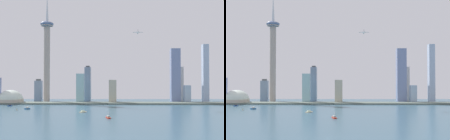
# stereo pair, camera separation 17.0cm
# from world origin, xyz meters

# --- Properties ---
(ground_plane) EXTENTS (6000.00, 6000.00, 0.00)m
(ground_plane) POSITION_xyz_m (0.00, 0.00, 0.00)
(ground_plane) COLOR #36586B
(waterfront_pier) EXTENTS (792.42, 56.07, 3.62)m
(waterfront_pier) POSITION_xyz_m (0.00, 466.39, 1.81)
(waterfront_pier) COLOR #58655C
(waterfront_pier) RESTS_ON ground
(observation_tower) EXTENTS (38.21, 38.21, 315.62)m
(observation_tower) POSITION_xyz_m (-183.87, 508.29, 150.51)
(observation_tower) COLOR #A99B90
(observation_tower) RESTS_ON ground
(stadium_dome) EXTENTS (70.34, 70.34, 49.09)m
(stadium_dome) POSITION_xyz_m (-276.25, 474.50, 10.98)
(stadium_dome) COLOR beige
(stadium_dome) RESTS_ON ground
(skyscraper_0) EXTENTS (16.70, 23.74, 49.77)m
(skyscraper_0) POSITION_xyz_m (217.05, 499.63, 24.89)
(skyscraper_0) COLOR #9DB4CC
(skyscraper_0) RESTS_ON ground
(skyscraper_1) EXTENTS (16.56, 21.38, 168.36)m
(skyscraper_1) POSITION_xyz_m (275.44, 523.00, 84.18)
(skyscraper_1) COLOR #A6B7D2
(skyscraper_1) RESTS_ON ground
(skyscraper_2) EXTENTS (26.56, 26.33, 155.16)m
(skyscraper_2) POSITION_xyz_m (186.59, 515.11, 77.58)
(skyscraper_2) COLOR #7180AC
(skyscraper_2) RESTS_ON ground
(skyscraper_3) EXTENTS (20.91, 20.84, 65.19)m
(skyscraper_3) POSITION_xyz_m (6.54, 482.35, 32.59)
(skyscraper_3) COLOR #BBB79F
(skyscraper_3) RESTS_ON ground
(skyscraper_4) EXTENTS (16.51, 20.91, 124.80)m
(skyscraper_4) POSITION_xyz_m (209.62, 556.02, 52.17)
(skyscraper_4) COLOR beige
(skyscraper_4) RESTS_ON ground
(skyscraper_6) EXTENTS (21.53, 14.86, 82.69)m
(skyscraper_6) POSITION_xyz_m (-85.44, 494.50, 41.34)
(skyscraper_6) COLOR #95C4CA
(skyscraper_6) RESTS_ON ground
(skyscraper_7) EXTENTS (17.67, 26.97, 106.81)m
(skyscraper_7) POSITION_xyz_m (-68.97, 547.87, 52.04)
(skyscraper_7) COLOR slate
(skyscraper_7) RESTS_ON ground
(skyscraper_8) EXTENTS (21.79, 13.85, 67.36)m
(skyscraper_8) POSITION_xyz_m (-215.82, 539.74, 32.05)
(skyscraper_8) COLOR gray
(skyscraper_8) RESTS_ON ground
(boat_0) EXTENTS (12.98, 9.99, 9.41)m
(boat_0) POSITION_xyz_m (-183.79, 321.28, 1.85)
(boat_0) COLOR #194F82
(boat_0) RESTS_ON ground
(boat_1) EXTENTS (15.11, 15.27, 4.09)m
(boat_1) POSITION_xyz_m (-51.63, 262.13, 1.47)
(boat_1) COLOR beige
(boat_1) RESTS_ON ground
(boat_3) EXTENTS (9.47, 18.26, 11.29)m
(boat_3) POSITION_xyz_m (2.52, 172.21, 1.68)
(boat_3) COLOR #B32C19
(boat_3) RESTS_ON ground
(boat_4) EXTENTS (9.65, 13.05, 7.12)m
(boat_4) POSITION_xyz_m (-249.39, 394.70, 1.32)
(boat_4) COLOR navy
(boat_4) RESTS_ON ground
(boat_5) EXTENTS (4.13, 7.00, 4.20)m
(boat_5) POSITION_xyz_m (-200.59, 300.72, 1.50)
(boat_5) COLOR beige
(boat_5) RESTS_ON ground
(airplane) EXTENTS (25.21, 26.98, 7.41)m
(airplane) POSITION_xyz_m (69.39, 379.86, 181.34)
(airplane) COLOR silver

